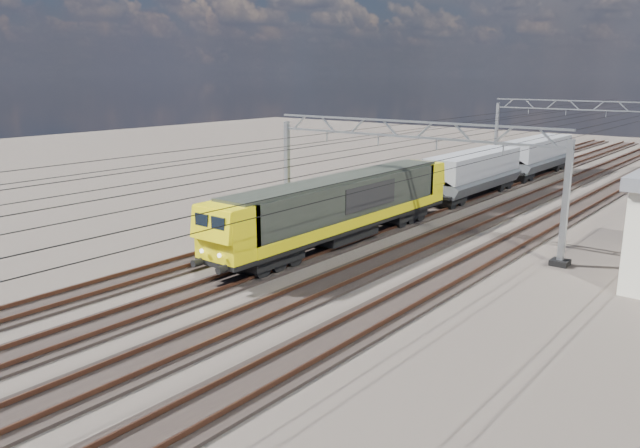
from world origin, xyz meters
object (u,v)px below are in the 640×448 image
Objects in this scene: catenary_gantry_mid at (405,174)px; locomotive at (342,205)px; catenary_gantry_far at (584,132)px; hopper_wagon_mid at (537,154)px; hopper_wagon_lead at (474,171)px.

locomotive is at bearing -118.45° from catenary_gantry_mid.
catenary_gantry_far is at bearing 90.00° from catenary_gantry_mid.
hopper_wagon_mid is at bearing -104.39° from catenary_gantry_far.
hopper_wagon_lead is 14.20m from hopper_wagon_mid.
locomotive is at bearing -92.88° from catenary_gantry_far.
catenary_gantry_far reaches higher than locomotive.
catenary_gantry_far is at bearing 75.61° from hopper_wagon_mid.
hopper_wagon_lead is (-2.00, 14.00, -1.67)m from catenary_gantry_mid.
hopper_wagon_mid is at bearing 90.00° from locomotive.
catenary_gantry_mid reaches higher than hopper_wagon_lead.
hopper_wagon_lead and hopper_wagon_mid have the same top height.
catenary_gantry_mid is at bearing -90.00° from catenary_gantry_far.
hopper_wagon_lead is at bearing 98.13° from catenary_gantry_mid.
catenary_gantry_mid is at bearing -85.94° from hopper_wagon_mid.
hopper_wagon_mid is at bearing 90.00° from hopper_wagon_lead.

